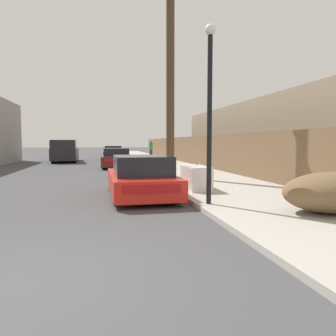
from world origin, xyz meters
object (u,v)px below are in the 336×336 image
Objects in this scene: discarded_fridge at (196,177)px; pedestrian at (151,149)px; parked_sports_car_red at (141,178)px; pickup_truck at (65,151)px; utility_pole at (170,71)px; street_lamp at (210,100)px; car_parked_mid at (117,158)px; brush_pile at (334,192)px; car_parked_far at (114,153)px.

pedestrian reaches higher than discarded_fridge.
discarded_fridge is 21.27m from pedestrian.
pickup_truck is (-4.10, 18.60, 0.35)m from parked_sports_car_red.
street_lamp is (-0.40, -6.47, -2.09)m from utility_pole.
car_parked_mid is 15.78m from brush_pile.
utility_pole is 3.96× the size of brush_pile.
street_lamp reaches higher than pickup_truck.
street_lamp reaches higher than car_parked_far.
utility_pole reaches higher than street_lamp.
pedestrian is at bearing 84.78° from street_lamp.
parked_sports_car_red is 5.25m from brush_pile.
pickup_truck is at bearing 109.39° from brush_pile.
brush_pile is at bearing -64.22° from discarded_fridge.
brush_pile is at bearing -33.29° from street_lamp.
discarded_fridge is at bearing -89.61° from utility_pole.
pickup_truck reaches higher than discarded_fridge.
pedestrian is (2.17, 23.77, -1.65)m from street_lamp.
pickup_truck is 0.62× the size of utility_pole.
parked_sports_car_red is 21.20m from car_parked_far.
pickup_truck is (-4.10, -2.60, 0.30)m from car_parked_far.
pickup_truck is (-3.97, 6.98, 0.31)m from car_parked_mid.
parked_sports_car_red is 6.27m from utility_pole.
car_parked_far is at bearing -173.36° from pedestrian.
street_lamp is (1.43, -2.16, 2.09)m from parked_sports_car_red.
pedestrian is at bearing 84.16° from utility_pole.
car_parked_mid is 0.98× the size of street_lamp.
street_lamp is 1.89× the size of brush_pile.
utility_pole is at bearing -70.30° from car_parked_mid.
utility_pole is (-0.03, 3.88, 4.24)m from discarded_fridge.
brush_pile is at bearing -76.53° from utility_pole.
parked_sports_car_red is 0.48× the size of utility_pole.
car_parked_far is 0.76× the size of pickup_truck.
discarded_fridge is 20.85m from car_parked_far.
car_parked_mid is at bearing 101.14° from discarded_fridge.
utility_pole reaches higher than discarded_fridge.
pedestrian is at bearing 86.39° from discarded_fridge.
car_parked_mid reaches higher than parked_sports_car_red.
parked_sports_car_red is 3.32m from street_lamp.
brush_pile is (2.31, -1.52, -2.09)m from street_lamp.
parked_sports_car_red is 11.62m from car_parked_mid.
utility_pole reaches higher than parked_sports_car_red.
street_lamp is (1.56, -13.78, 2.05)m from car_parked_mid.
pickup_truck reaches higher than pedestrian.
pickup_truck reaches higher than car_parked_mid.
brush_pile is at bearing 107.95° from pickup_truck.
pickup_truck is 23.62m from brush_pile.
parked_sports_car_red is at bearing 123.47° from street_lamp.
street_lamp is 3.47m from brush_pile.
car_parked_mid reaches higher than brush_pile.
brush_pile is at bearing -45.09° from parked_sports_car_red.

